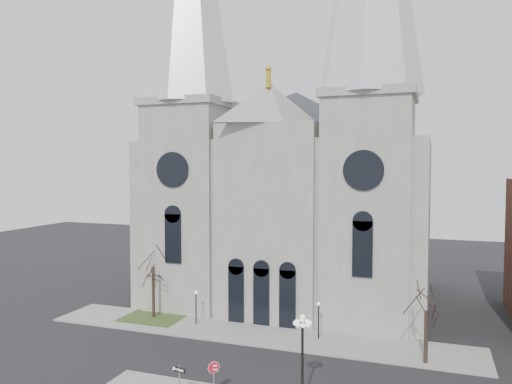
% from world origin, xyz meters
% --- Properties ---
extents(ground, '(160.00, 160.00, 0.00)m').
position_xyz_m(ground, '(0.00, 0.00, 0.00)').
color(ground, black).
rests_on(ground, ground).
extents(sidewalk_far, '(40.00, 6.00, 0.14)m').
position_xyz_m(sidewalk_far, '(0.00, 11.00, 0.07)').
color(sidewalk_far, gray).
rests_on(sidewalk_far, ground).
extents(grass_patch, '(6.00, 5.00, 0.18)m').
position_xyz_m(grass_patch, '(-11.00, 12.00, 0.09)').
color(grass_patch, '#31461E').
rests_on(grass_patch, ground).
extents(cathedral, '(33.00, 26.66, 54.00)m').
position_xyz_m(cathedral, '(0.00, 22.86, 18.48)').
color(cathedral, gray).
rests_on(cathedral, ground).
extents(tree_left, '(3.20, 3.20, 7.50)m').
position_xyz_m(tree_left, '(-11.00, 12.00, 5.58)').
color(tree_left, black).
rests_on(tree_left, ground).
extents(tree_right, '(3.20, 3.20, 6.00)m').
position_xyz_m(tree_right, '(15.00, 9.00, 4.47)').
color(tree_right, black).
rests_on(tree_right, ground).
extents(ped_lamp_left, '(0.32, 0.32, 3.26)m').
position_xyz_m(ped_lamp_left, '(-6.00, 11.50, 2.33)').
color(ped_lamp_left, black).
rests_on(ped_lamp_left, sidewalk_far).
extents(ped_lamp_right, '(0.32, 0.32, 3.26)m').
position_xyz_m(ped_lamp_right, '(6.00, 11.50, 2.33)').
color(ped_lamp_right, black).
rests_on(ped_lamp_right, sidewalk_far).
extents(stop_sign, '(0.80, 0.33, 2.37)m').
position_xyz_m(stop_sign, '(1.88, -1.67, 1.84)').
color(stop_sign, slate).
rests_on(stop_sign, sidewalk_near).
extents(globe_lamp, '(1.57, 1.57, 5.73)m').
position_xyz_m(globe_lamp, '(7.59, -0.50, 3.74)').
color(globe_lamp, black).
rests_on(globe_lamp, sidewalk_near).
extents(one_way_sign, '(1.00, 0.26, 2.32)m').
position_xyz_m(one_way_sign, '(0.04, -2.99, 1.70)').
color(one_way_sign, slate).
rests_on(one_way_sign, sidewalk_near).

